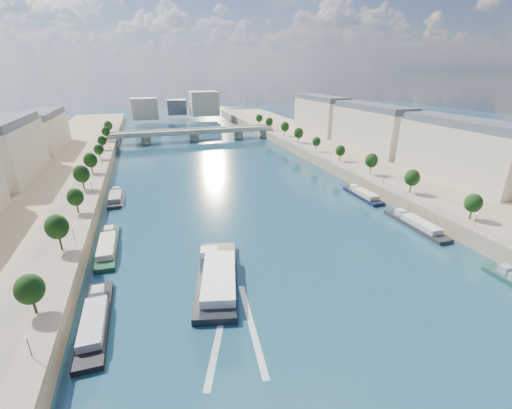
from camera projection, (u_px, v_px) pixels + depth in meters
ground at (241, 199)px, 131.13m from camera, size 700.00×700.00×0.00m
quay_left at (25, 216)px, 109.63m from camera, size 44.00×520.00×5.00m
quay_right at (398, 176)px, 150.80m from camera, size 44.00×520.00×5.00m
pave_left at (75, 203)px, 112.98m from camera, size 14.00×520.00×0.10m
pave_right at (370, 173)px, 145.57m from camera, size 14.00×520.00×0.10m
trees_left at (79, 185)px, 113.33m from camera, size 4.80×268.80×8.26m
trees_right at (354, 156)px, 151.86m from camera, size 4.80×268.80×8.26m
lamps_left at (84, 204)px, 104.42m from camera, size 0.36×200.36×4.28m
lamps_right at (354, 165)px, 147.71m from camera, size 0.36×200.36×4.28m
buildings_right at (408, 138)px, 160.01m from camera, size 16.00×226.00×23.20m
skyline at (181, 106)px, 320.95m from camera, size 79.00×42.00×22.00m
bridge at (194, 133)px, 236.50m from camera, size 112.00×12.00×8.15m
tour_barge at (217, 277)px, 79.45m from camera, size 15.86×32.06×4.19m
wake at (236, 329)px, 65.27m from camera, size 13.66×25.96×0.04m
moored_barges_left at (97, 312)px, 68.42m from camera, size 5.00×154.81×3.60m
moored_barges_right at (478, 259)px, 87.66m from camera, size 5.00×124.46×3.60m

